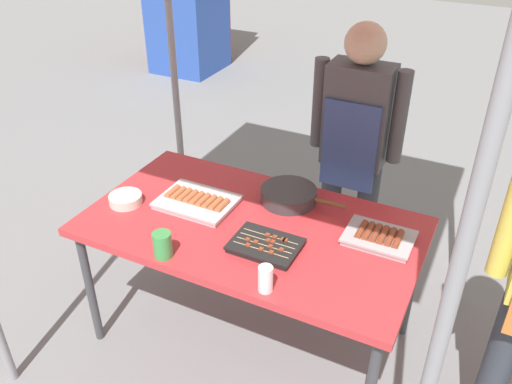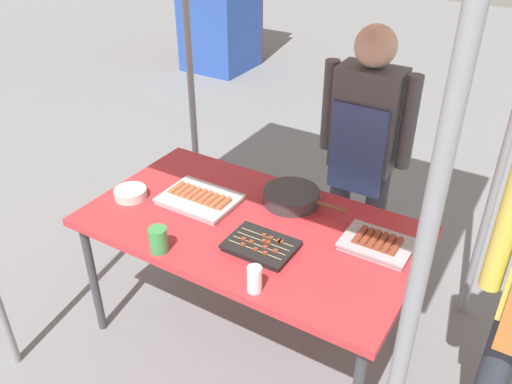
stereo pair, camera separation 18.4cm
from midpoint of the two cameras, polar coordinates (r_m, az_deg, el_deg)
ground_plane at (r=3.06m, az=-2.22°, el=-14.97°), size 18.00×18.00×0.00m
stall_table at (r=2.60m, az=-2.53°, el=-4.37°), size 1.60×0.90×0.75m
tray_grilled_sausages at (r=2.72m, az=-8.25°, el=-1.03°), size 0.38×0.28×0.05m
tray_meat_skewers at (r=2.40m, az=-1.18°, el=-5.78°), size 0.31×0.23×0.04m
tray_pork_links at (r=2.48m, az=10.94°, el=-4.81°), size 0.31×0.23×0.05m
cooking_wok at (r=2.71m, az=1.62°, el=-0.31°), size 0.45×0.29×0.07m
condiment_bowl at (r=2.80m, az=-15.59°, el=-0.78°), size 0.17×0.17×0.05m
drink_cup_near_edge at (r=2.16m, az=-1.45°, el=-9.32°), size 0.06×0.06×0.12m
drink_cup_by_wok at (r=2.38m, az=-12.15°, el=-5.59°), size 0.08×0.08×0.12m
vendor_woman at (r=2.98m, az=8.77°, el=5.46°), size 0.52×0.23×1.57m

